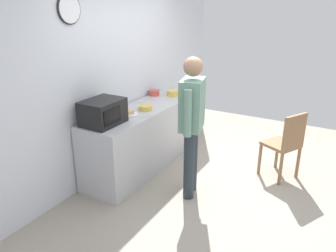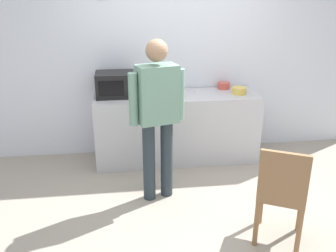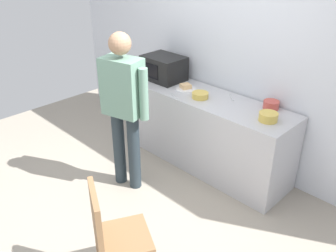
{
  "view_description": "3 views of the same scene",
  "coord_description": "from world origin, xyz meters",
  "px_view_note": "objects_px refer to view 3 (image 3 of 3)",
  "views": [
    {
      "loc": [
        -3.62,
        -1.25,
        2.25
      ],
      "look_at": [
        -0.05,
        0.78,
        0.72
      ],
      "focal_mm": 35.07,
      "sensor_mm": 36.0,
      "label": 1
    },
    {
      "loc": [
        -0.71,
        -3.25,
        2.18
      ],
      "look_at": [
        -0.2,
        0.67,
        0.68
      ],
      "focal_mm": 39.54,
      "sensor_mm": 36.0,
      "label": 2
    },
    {
      "loc": [
        2.3,
        -1.74,
        2.47
      ],
      "look_at": [
        -0.1,
        0.67,
        0.68
      ],
      "focal_mm": 38.29,
      "sensor_mm": 36.0,
      "label": 3
    }
  ],
  "objects_px": {
    "cereal_bowl": "(268,117)",
    "wooden_chair": "(113,235)",
    "sandwich_plate": "(186,88)",
    "mixing_bowl": "(200,95)",
    "salad_bowl": "(271,105)",
    "spoon_utensil": "(174,96)",
    "fork_utensil": "(232,97)",
    "person_standing": "(123,102)",
    "microwave": "(164,68)"
  },
  "relations": [
    {
      "from": "person_standing",
      "to": "spoon_utensil",
      "type": "bearing_deg",
      "value": 85.18
    },
    {
      "from": "fork_utensil",
      "to": "wooden_chair",
      "type": "relative_size",
      "value": 0.18
    },
    {
      "from": "sandwich_plate",
      "to": "mixing_bowl",
      "type": "distance_m",
      "value": 0.3
    },
    {
      "from": "sandwich_plate",
      "to": "mixing_bowl",
      "type": "height_order",
      "value": "same"
    },
    {
      "from": "salad_bowl",
      "to": "mixing_bowl",
      "type": "height_order",
      "value": "salad_bowl"
    },
    {
      "from": "microwave",
      "to": "spoon_utensil",
      "type": "xyz_separation_m",
      "value": [
        0.47,
        -0.3,
        -0.15
      ]
    },
    {
      "from": "fork_utensil",
      "to": "person_standing",
      "type": "relative_size",
      "value": 0.1
    },
    {
      "from": "sandwich_plate",
      "to": "wooden_chair",
      "type": "distance_m",
      "value": 2.12
    },
    {
      "from": "cereal_bowl",
      "to": "mixing_bowl",
      "type": "height_order",
      "value": "cereal_bowl"
    },
    {
      "from": "mixing_bowl",
      "to": "person_standing",
      "type": "relative_size",
      "value": 0.11
    },
    {
      "from": "cereal_bowl",
      "to": "spoon_utensil",
      "type": "bearing_deg",
      "value": -169.3
    },
    {
      "from": "sandwich_plate",
      "to": "spoon_utensil",
      "type": "height_order",
      "value": "sandwich_plate"
    },
    {
      "from": "cereal_bowl",
      "to": "wooden_chair",
      "type": "height_order",
      "value": "cereal_bowl"
    },
    {
      "from": "salad_bowl",
      "to": "spoon_utensil",
      "type": "height_order",
      "value": "salad_bowl"
    },
    {
      "from": "salad_bowl",
      "to": "person_standing",
      "type": "bearing_deg",
      "value": -131.34
    },
    {
      "from": "cereal_bowl",
      "to": "spoon_utensil",
      "type": "xyz_separation_m",
      "value": [
        -1.08,
        -0.2,
        -0.04
      ]
    },
    {
      "from": "cereal_bowl",
      "to": "person_standing",
      "type": "xyz_separation_m",
      "value": [
        -1.14,
        -0.88,
        0.08
      ]
    },
    {
      "from": "cereal_bowl",
      "to": "person_standing",
      "type": "relative_size",
      "value": 0.11
    },
    {
      "from": "sandwich_plate",
      "to": "spoon_utensil",
      "type": "xyz_separation_m",
      "value": [
        0.04,
        -0.24,
        -0.02
      ]
    },
    {
      "from": "microwave",
      "to": "wooden_chair",
      "type": "distance_m",
      "value": 2.41
    },
    {
      "from": "wooden_chair",
      "to": "person_standing",
      "type": "bearing_deg",
      "value": 136.58
    },
    {
      "from": "cereal_bowl",
      "to": "person_standing",
      "type": "height_order",
      "value": "person_standing"
    },
    {
      "from": "cereal_bowl",
      "to": "wooden_chair",
      "type": "xyz_separation_m",
      "value": [
        -0.16,
        -1.81,
        -0.4
      ]
    },
    {
      "from": "salad_bowl",
      "to": "mixing_bowl",
      "type": "distance_m",
      "value": 0.77
    },
    {
      "from": "microwave",
      "to": "wooden_chair",
      "type": "bearing_deg",
      "value": -53.89
    },
    {
      "from": "mixing_bowl",
      "to": "person_standing",
      "type": "bearing_deg",
      "value": -109.6
    },
    {
      "from": "wooden_chair",
      "to": "mixing_bowl",
      "type": "bearing_deg",
      "value": 110.87
    },
    {
      "from": "microwave",
      "to": "wooden_chair",
      "type": "height_order",
      "value": "microwave"
    },
    {
      "from": "sandwich_plate",
      "to": "salad_bowl",
      "type": "distance_m",
      "value": 1.03
    },
    {
      "from": "spoon_utensil",
      "to": "wooden_chair",
      "type": "height_order",
      "value": "wooden_chair"
    },
    {
      "from": "sandwich_plate",
      "to": "cereal_bowl",
      "type": "relative_size",
      "value": 1.29
    },
    {
      "from": "fork_utensil",
      "to": "wooden_chair",
      "type": "height_order",
      "value": "wooden_chair"
    },
    {
      "from": "sandwich_plate",
      "to": "salad_bowl",
      "type": "relative_size",
      "value": 1.46
    },
    {
      "from": "cereal_bowl",
      "to": "spoon_utensil",
      "type": "height_order",
      "value": "cereal_bowl"
    },
    {
      "from": "salad_bowl",
      "to": "wooden_chair",
      "type": "bearing_deg",
      "value": -91.01
    },
    {
      "from": "fork_utensil",
      "to": "spoon_utensil",
      "type": "relative_size",
      "value": 1.0
    },
    {
      "from": "salad_bowl",
      "to": "mixing_bowl",
      "type": "relative_size",
      "value": 0.88
    },
    {
      "from": "cereal_bowl",
      "to": "spoon_utensil",
      "type": "distance_m",
      "value": 1.1
    },
    {
      "from": "sandwich_plate",
      "to": "person_standing",
      "type": "height_order",
      "value": "person_standing"
    },
    {
      "from": "spoon_utensil",
      "to": "salad_bowl",
      "type": "bearing_deg",
      "value": 26.4
    },
    {
      "from": "sandwich_plate",
      "to": "wooden_chair",
      "type": "xyz_separation_m",
      "value": [
        0.96,
        -1.85,
        -0.38
      ]
    },
    {
      "from": "microwave",
      "to": "salad_bowl",
      "type": "bearing_deg",
      "value": 6.84
    },
    {
      "from": "person_standing",
      "to": "wooden_chair",
      "type": "height_order",
      "value": "person_standing"
    },
    {
      "from": "cereal_bowl",
      "to": "person_standing",
      "type": "distance_m",
      "value": 1.44
    },
    {
      "from": "microwave",
      "to": "spoon_utensil",
      "type": "bearing_deg",
      "value": -32.84
    },
    {
      "from": "microwave",
      "to": "cereal_bowl",
      "type": "height_order",
      "value": "microwave"
    },
    {
      "from": "salad_bowl",
      "to": "person_standing",
      "type": "relative_size",
      "value": 0.1
    },
    {
      "from": "fork_utensil",
      "to": "person_standing",
      "type": "xyz_separation_m",
      "value": [
        -0.55,
        -1.1,
        0.12
      ]
    },
    {
      "from": "microwave",
      "to": "mixing_bowl",
      "type": "height_order",
      "value": "microwave"
    },
    {
      "from": "salad_bowl",
      "to": "cereal_bowl",
      "type": "xyz_separation_m",
      "value": [
        0.13,
        -0.27,
        -0.0
      ]
    }
  ]
}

